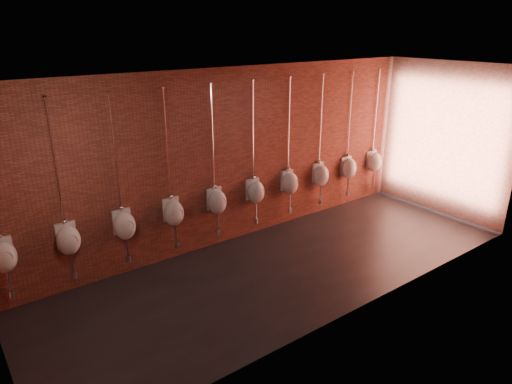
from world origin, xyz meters
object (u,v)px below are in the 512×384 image
urinal_1 (68,239)px  urinal_0 (3,256)px  urinal_4 (217,201)px  urinal_8 (349,168)px  urinal_3 (174,212)px  urinal_5 (256,191)px  urinal_9 (374,161)px  urinal_6 (290,183)px  urinal_7 (321,175)px  urinal_2 (125,225)px

urinal_1 → urinal_0: bearing=180.0°
urinal_4 → urinal_8: 3.44m
urinal_8 → urinal_3: bearing=180.0°
urinal_0 → urinal_3: bearing=0.0°
urinal_5 → urinal_9: (3.44, 0.00, 0.00)m
urinal_6 → urinal_4: bearing=180.0°
urinal_3 → urinal_7: 3.44m
urinal_1 → urinal_9: bearing=0.0°
urinal_4 → urinal_7: same height
urinal_0 → urinal_6: same height
urinal_5 → urinal_2: bearing=180.0°
urinal_3 → urinal_8: (4.29, 0.00, 0.00)m
urinal_3 → urinal_7: bearing=0.0°
urinal_3 → urinal_9: 5.15m
urinal_1 → urinal_4: size_ratio=1.00×
urinal_0 → urinal_8: (6.87, 0.00, 0.00)m
urinal_5 → urinal_6: size_ratio=1.00×
urinal_4 → urinal_5: 0.86m
urinal_8 → urinal_0: bearing=180.0°
urinal_3 → urinal_4: size_ratio=1.00×
urinal_2 → urinal_4: size_ratio=1.00×
urinal_7 → urinal_3: bearing=180.0°
urinal_3 → urinal_5: bearing=0.0°
urinal_7 → urinal_9: same height
urinal_4 → urinal_0: bearing=180.0°
urinal_4 → urinal_8: same height
urinal_0 → urinal_1: (0.86, 0.00, 0.00)m
urinal_0 → urinal_4: bearing=0.0°
urinal_6 → urinal_8: (1.72, 0.00, 0.00)m
urinal_2 → urinal_6: same height
urinal_0 → urinal_8: 6.87m
urinal_4 → urinal_6: bearing=0.0°
urinal_8 → urinal_4: bearing=180.0°
urinal_0 → urinal_7: 6.01m
urinal_0 → urinal_9: 7.73m
urinal_6 → urinal_8: same height
urinal_6 → urinal_5: bearing=180.0°
urinal_1 → urinal_2: (0.86, 0.00, 0.00)m
urinal_2 → urinal_4: (1.72, 0.00, 0.00)m
urinal_1 → urinal_8: bearing=0.0°
urinal_5 → urinal_6: (0.86, 0.00, 0.00)m
urinal_1 → urinal_6: (4.29, 0.00, 0.00)m
urinal_7 → urinal_0: bearing=180.0°
urinal_3 → urinal_5: same height
urinal_3 → urinal_4: (0.86, 0.00, 0.00)m
urinal_6 → urinal_0: bearing=180.0°
urinal_1 → urinal_8: size_ratio=1.00×
urinal_7 → urinal_1: bearing=180.0°
urinal_4 → urinal_9: bearing=0.0°
urinal_0 → urinal_7: bearing=0.0°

